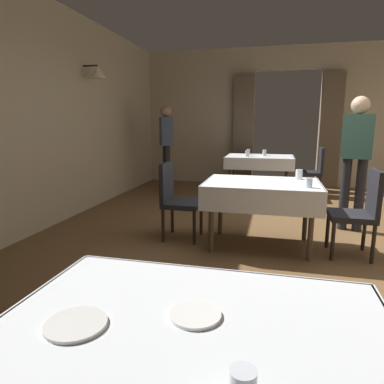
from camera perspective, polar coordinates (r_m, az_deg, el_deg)
ground at (r=4.09m, az=15.66°, el=-9.02°), size 10.08×10.08×0.00m
wall_left at (r=4.87m, az=-25.01°, el=11.65°), size 0.49×8.40×3.00m
wall_back at (r=8.02m, az=15.32°, el=11.87°), size 6.40×0.27×3.00m
dining_table_near at (r=1.22m, az=-0.63°, el=-25.90°), size 1.32×1.03×0.75m
dining_table_mid at (r=3.94m, az=11.49°, el=0.24°), size 1.27×0.89×0.75m
dining_table_far at (r=6.95m, az=11.14°, el=5.16°), size 1.30×0.95×0.75m
chair_mid_left at (r=4.17m, az=-2.67°, el=-0.82°), size 0.44×0.44×0.93m
chair_mid_right at (r=3.99m, az=26.11°, el=-2.54°), size 0.44×0.44×0.93m
chair_far_right at (r=7.04m, az=19.57°, el=3.60°), size 0.44×0.44×0.93m
plate_near_a at (r=1.26m, az=-18.71°, el=-20.02°), size 0.20×0.20×0.01m
plate_near_b at (r=1.25m, az=0.54°, el=-19.66°), size 0.18×0.18×0.01m
glass_mid_a at (r=3.69m, az=18.81°, el=1.45°), size 0.07×0.07×0.10m
glass_mid_b at (r=4.19m, az=17.31°, el=2.80°), size 0.08×0.08×0.11m
glass_far_a at (r=6.76m, az=9.13°, el=6.32°), size 0.07×0.07×0.12m
glass_far_b at (r=7.00m, az=11.91°, el=6.40°), size 0.07×0.07×0.12m
glass_far_c at (r=7.19m, az=9.33°, el=6.60°), size 0.06×0.06×0.11m
person_waiter_by_doorway at (r=6.97m, az=-4.30°, el=8.36°), size 0.36×0.42×1.72m
person_diner_standing_aside at (r=4.87m, az=25.55°, el=5.92°), size 0.40×0.29×1.72m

